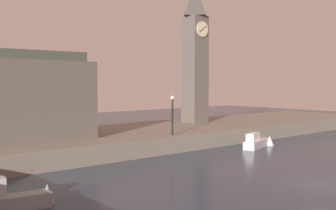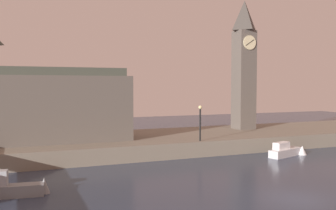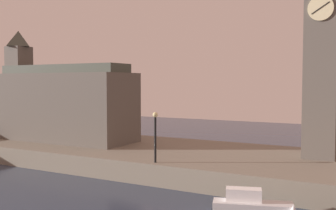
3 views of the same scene
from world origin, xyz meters
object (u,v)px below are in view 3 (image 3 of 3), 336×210
streetlamp (155,131)px  boat_ferry_white (258,207)px  parliament_hall (60,102)px  clock_tower (322,44)px

streetlamp → boat_ferry_white: (7.99, -3.13, -3.18)m
parliament_hall → boat_ferry_white: (21.39, -8.17, -4.55)m
streetlamp → boat_ferry_white: 9.15m
clock_tower → boat_ferry_white: bearing=-98.9°
boat_ferry_white → streetlamp: bearing=158.6°
parliament_hall → boat_ferry_white: 23.34m
boat_ferry_white → clock_tower: bearing=81.1°
clock_tower → boat_ferry_white: (-1.61, -10.27, -9.16)m
clock_tower → parliament_hall: clock_tower is taller
clock_tower → parliament_hall: 23.55m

